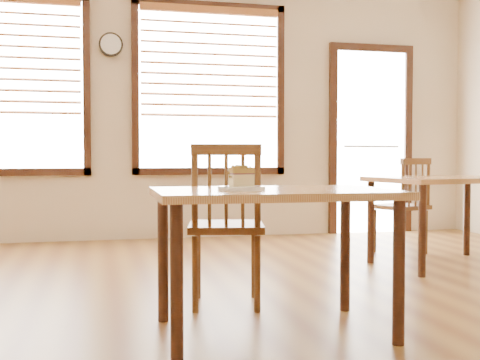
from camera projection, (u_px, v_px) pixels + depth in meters
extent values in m
plane|color=brown|center=(299.00, 342.00, 2.98)|extent=(8.00, 8.00, 0.00)
plane|color=beige|center=(183.00, 106.00, 6.81)|extent=(7.00, 0.00, 7.00)
cube|color=white|center=(5.00, 83.00, 6.34)|extent=(1.60, 0.02, 1.80)
cube|color=#34180E|center=(6.00, 172.00, 6.36)|extent=(1.76, 0.06, 0.08)
cube|color=#34180E|center=(87.00, 85.00, 6.52)|extent=(0.08, 0.06, 1.96)
cube|color=#A26225|center=(3.00, 1.00, 6.27)|extent=(1.56, 0.05, 0.03)
cube|color=#A26225|center=(3.00, 12.00, 6.27)|extent=(1.56, 0.05, 0.03)
cube|color=#A26225|center=(3.00, 23.00, 6.28)|extent=(1.56, 0.05, 0.03)
cube|color=#A26225|center=(3.00, 34.00, 6.28)|extent=(1.56, 0.05, 0.03)
cube|color=#A26225|center=(4.00, 46.00, 6.28)|extent=(1.56, 0.05, 0.03)
cube|color=#A26225|center=(4.00, 57.00, 6.29)|extent=(1.56, 0.05, 0.03)
cube|color=#A26225|center=(4.00, 68.00, 6.29)|extent=(1.56, 0.05, 0.03)
cube|color=#A26225|center=(4.00, 79.00, 6.30)|extent=(1.56, 0.05, 0.03)
cube|color=#A26225|center=(4.00, 90.00, 6.30)|extent=(1.56, 0.05, 0.03)
cube|color=#A26225|center=(4.00, 101.00, 6.31)|extent=(1.56, 0.05, 0.03)
cube|color=#A26225|center=(5.00, 112.00, 6.31)|extent=(1.56, 0.05, 0.03)
cube|color=white|center=(210.00, 89.00, 6.86)|extent=(1.60, 0.02, 1.80)
cube|color=#34180E|center=(210.00, 5.00, 6.81)|extent=(1.76, 0.06, 0.08)
cube|color=#34180E|center=(210.00, 171.00, 6.88)|extent=(1.76, 0.06, 0.08)
cube|color=#34180E|center=(135.00, 87.00, 6.65)|extent=(0.08, 0.06, 1.96)
cube|color=#34180E|center=(280.00, 91.00, 7.04)|extent=(0.08, 0.06, 1.96)
cube|color=#A26225|center=(210.00, 10.00, 6.78)|extent=(1.58, 0.08, 0.08)
cube|color=#A26225|center=(210.00, 13.00, 6.78)|extent=(1.56, 0.05, 0.03)
cube|color=#A26225|center=(210.00, 23.00, 6.79)|extent=(1.56, 0.05, 0.03)
cube|color=#A26225|center=(210.00, 33.00, 6.79)|extent=(1.56, 0.05, 0.03)
cube|color=#A26225|center=(210.00, 44.00, 6.79)|extent=(1.56, 0.05, 0.03)
cube|color=#A26225|center=(210.00, 54.00, 6.80)|extent=(1.56, 0.05, 0.03)
cube|color=#A26225|center=(210.00, 64.00, 6.80)|extent=(1.56, 0.05, 0.03)
cube|color=#A26225|center=(210.00, 75.00, 6.81)|extent=(1.56, 0.05, 0.03)
cube|color=#A26225|center=(210.00, 85.00, 6.81)|extent=(1.56, 0.05, 0.03)
cube|color=#A26225|center=(210.00, 95.00, 6.82)|extent=(1.56, 0.05, 0.03)
cube|color=#A26225|center=(210.00, 105.00, 6.82)|extent=(1.56, 0.05, 0.03)
cube|color=#A26225|center=(210.00, 115.00, 6.82)|extent=(1.56, 0.05, 0.03)
cube|color=white|center=(370.00, 142.00, 7.35)|extent=(0.90, 0.02, 2.20)
cube|color=#34180E|center=(333.00, 142.00, 7.22)|extent=(0.09, 0.06, 2.20)
cube|color=#34180E|center=(408.00, 143.00, 7.45)|extent=(0.09, 0.06, 2.20)
cube|color=#34180E|center=(372.00, 48.00, 7.29)|extent=(1.08, 0.06, 0.09)
cylinder|color=#B2B2B7|center=(371.00, 146.00, 7.32)|extent=(0.72, 0.03, 0.03)
cylinder|color=black|center=(111.00, 44.00, 6.56)|extent=(0.26, 0.04, 0.26)
cylinder|color=white|center=(111.00, 44.00, 6.53)|extent=(0.22, 0.01, 0.22)
cube|color=tan|center=(273.00, 193.00, 3.12)|extent=(1.24, 0.84, 0.04)
cylinder|color=#34180E|center=(177.00, 283.00, 2.69)|extent=(0.06, 0.06, 0.71)
cylinder|color=#34180E|center=(399.00, 273.00, 2.92)|extent=(0.06, 0.06, 0.71)
cylinder|color=#34180E|center=(163.00, 258.00, 3.35)|extent=(0.06, 0.06, 0.71)
cylinder|color=#34180E|center=(345.00, 251.00, 3.58)|extent=(0.06, 0.06, 0.71)
cube|color=brown|center=(226.00, 227.00, 3.72)|extent=(0.54, 0.54, 0.04)
cylinder|color=brown|center=(254.00, 264.00, 3.92)|extent=(0.04, 0.04, 0.46)
cylinder|color=brown|center=(198.00, 264.00, 3.91)|extent=(0.04, 0.04, 0.46)
cylinder|color=brown|center=(257.00, 275.00, 3.55)|extent=(0.04, 0.04, 0.46)
cylinder|color=brown|center=(195.00, 275.00, 3.54)|extent=(0.04, 0.04, 0.46)
cylinder|color=brown|center=(258.00, 188.00, 3.51)|extent=(0.04, 0.04, 0.50)
cylinder|color=brown|center=(195.00, 189.00, 3.50)|extent=(0.04, 0.04, 0.50)
cube|color=brown|center=(226.00, 150.00, 3.49)|extent=(0.41, 0.13, 0.06)
cylinder|color=brown|center=(243.00, 190.00, 3.51)|extent=(0.02, 0.02, 0.43)
cylinder|color=brown|center=(226.00, 190.00, 3.50)|extent=(0.02, 0.02, 0.43)
cylinder|color=brown|center=(210.00, 190.00, 3.50)|extent=(0.02, 0.02, 0.43)
cube|color=tan|center=(447.00, 179.00, 5.09)|extent=(1.33, 0.99, 0.04)
cylinder|color=#34180E|center=(422.00, 231.00, 4.59)|extent=(0.06, 0.06, 0.71)
cylinder|color=#34180E|center=(371.00, 222.00, 5.21)|extent=(0.06, 0.06, 0.71)
cylinder|color=#34180E|center=(467.00, 217.00, 5.62)|extent=(0.06, 0.06, 0.71)
cube|color=brown|center=(400.00, 207.00, 5.74)|extent=(0.53, 0.53, 0.04)
cylinder|color=brown|center=(399.00, 229.00, 5.98)|extent=(0.04, 0.04, 0.42)
cylinder|color=brown|center=(375.00, 231.00, 5.80)|extent=(0.04, 0.04, 0.42)
cylinder|color=brown|center=(426.00, 233.00, 5.70)|extent=(0.04, 0.04, 0.42)
cylinder|color=brown|center=(401.00, 235.00, 5.52)|extent=(0.04, 0.04, 0.42)
cylinder|color=brown|center=(428.00, 183.00, 5.66)|extent=(0.04, 0.04, 0.45)
cylinder|color=brown|center=(403.00, 184.00, 5.48)|extent=(0.04, 0.04, 0.45)
cube|color=brown|center=(416.00, 161.00, 5.57)|extent=(0.37, 0.16, 0.06)
cylinder|color=brown|center=(422.00, 185.00, 5.62)|extent=(0.02, 0.02, 0.40)
cylinder|color=brown|center=(416.00, 185.00, 5.57)|extent=(0.02, 0.02, 0.40)
cylinder|color=brown|center=(409.00, 185.00, 5.53)|extent=(0.02, 0.02, 0.40)
cylinder|color=white|center=(241.00, 188.00, 3.04)|extent=(0.24, 0.24, 0.02)
cylinder|color=white|center=(241.00, 189.00, 3.04)|extent=(0.16, 0.16, 0.01)
cube|color=#DCC17C|center=(241.00, 180.00, 3.04)|extent=(0.12, 0.09, 0.06)
cube|color=#451327|center=(241.00, 174.00, 3.04)|extent=(0.12, 0.09, 0.01)
cube|color=olive|center=(241.00, 171.00, 3.04)|extent=(0.12, 0.09, 0.03)
sphere|color=olive|center=(248.00, 167.00, 3.05)|extent=(0.03, 0.03, 0.03)
sphere|color=olive|center=(250.00, 167.00, 3.05)|extent=(0.02, 0.02, 0.02)
sphere|color=olive|center=(237.00, 167.00, 3.03)|extent=(0.02, 0.02, 0.02)
sphere|color=olive|center=(250.00, 167.00, 3.02)|extent=(0.03, 0.03, 0.03)
sphere|color=olive|center=(236.00, 167.00, 3.05)|extent=(0.02, 0.02, 0.02)
sphere|color=olive|center=(246.00, 167.00, 3.03)|extent=(0.03, 0.03, 0.03)
sphere|color=olive|center=(242.00, 168.00, 3.02)|extent=(0.01, 0.01, 0.01)
sphere|color=olive|center=(240.00, 167.00, 3.02)|extent=(0.02, 0.02, 0.02)
sphere|color=olive|center=(240.00, 167.00, 3.06)|extent=(0.02, 0.02, 0.02)
sphere|color=olive|center=(247.00, 167.00, 3.07)|extent=(0.02, 0.02, 0.02)
sphere|color=olive|center=(245.00, 167.00, 3.03)|extent=(0.02, 0.02, 0.02)
sphere|color=olive|center=(235.00, 167.00, 3.03)|extent=(0.02, 0.02, 0.02)
sphere|color=olive|center=(231.00, 167.00, 3.05)|extent=(0.02, 0.02, 0.02)
sphere|color=olive|center=(237.00, 168.00, 3.00)|extent=(0.02, 0.02, 0.02)
sphere|color=olive|center=(235.00, 167.00, 3.03)|extent=(0.02, 0.02, 0.02)
sphere|color=olive|center=(236.00, 167.00, 3.06)|extent=(0.02, 0.02, 0.02)
sphere|color=olive|center=(248.00, 167.00, 3.07)|extent=(0.02, 0.02, 0.02)
sphere|color=olive|center=(231.00, 167.00, 3.05)|extent=(0.02, 0.02, 0.02)
sphere|color=olive|center=(239.00, 167.00, 3.06)|extent=(0.02, 0.02, 0.02)
sphere|color=olive|center=(242.00, 167.00, 3.06)|extent=(0.02, 0.02, 0.02)
sphere|color=olive|center=(245.00, 167.00, 3.04)|extent=(0.01, 0.01, 0.01)
sphere|color=olive|center=(239.00, 167.00, 3.04)|extent=(0.02, 0.02, 0.02)
sphere|color=olive|center=(230.00, 176.00, 3.02)|extent=(0.02, 0.02, 0.02)
sphere|color=olive|center=(230.00, 170.00, 3.03)|extent=(0.01, 0.01, 0.01)
sphere|color=olive|center=(231.00, 172.00, 3.02)|extent=(0.01, 0.01, 0.01)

